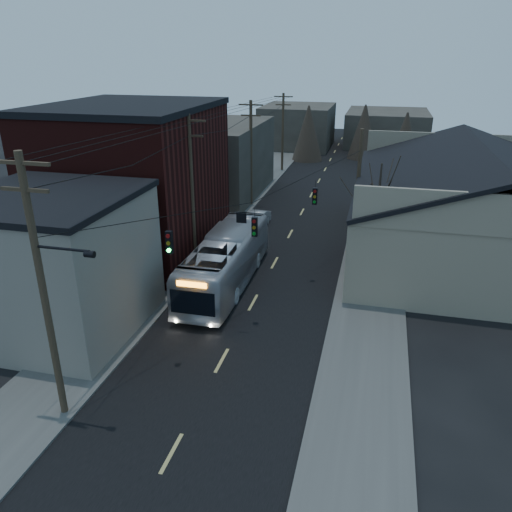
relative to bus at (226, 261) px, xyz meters
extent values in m
plane|color=black|center=(2.20, -15.91, -1.63)|extent=(160.00, 160.00, 0.00)
cube|color=black|center=(2.20, 14.09, -1.62)|extent=(9.00, 110.00, 0.02)
cube|color=#474744|center=(-4.30, 14.09, -1.57)|extent=(4.00, 110.00, 0.12)
cube|color=#474744|center=(8.70, 14.09, -1.57)|extent=(4.00, 110.00, 0.12)
cube|color=slate|center=(-6.80, -6.91, 1.87)|extent=(8.00, 8.00, 7.00)
cube|color=black|center=(-7.80, 4.09, 3.37)|extent=(10.00, 12.00, 10.00)
cube|color=#34302A|center=(-7.30, 20.09, 1.87)|extent=(9.00, 14.00, 7.00)
cube|color=gray|center=(15.20, 9.09, 0.87)|extent=(16.00, 20.00, 5.00)
cube|color=black|center=(11.20, 9.09, 4.67)|extent=(8.16, 20.60, 2.86)
cube|color=#34302A|center=(-3.80, 49.09, 1.37)|extent=(10.00, 12.00, 6.00)
cube|color=#34302A|center=(9.20, 54.09, 0.87)|extent=(12.00, 14.00, 5.00)
cone|color=black|center=(8.70, 4.09, 1.97)|extent=(0.40, 0.40, 7.20)
cylinder|color=#382B1E|center=(-2.80, -12.91, 3.62)|extent=(0.28, 0.28, 10.50)
cube|color=#382B1E|center=(-2.80, -12.91, 8.47)|extent=(2.20, 0.12, 0.12)
cylinder|color=#382B1E|center=(-2.80, 2.09, 3.37)|extent=(0.28, 0.28, 10.00)
cube|color=#382B1E|center=(-2.80, 2.09, 7.97)|extent=(2.20, 0.12, 0.12)
cylinder|color=#382B1E|center=(-2.80, 17.09, 3.12)|extent=(0.28, 0.28, 9.50)
cube|color=#382B1E|center=(-2.80, 17.09, 7.47)|extent=(2.20, 0.12, 0.12)
cylinder|color=#382B1E|center=(-2.80, 32.09, 2.87)|extent=(0.28, 0.28, 9.00)
cube|color=#382B1E|center=(-2.80, 32.09, 6.97)|extent=(2.20, 0.12, 0.12)
cylinder|color=#382B1E|center=(7.20, 9.09, 2.62)|extent=(0.28, 0.28, 8.50)
cube|color=black|center=(0.20, -8.41, 4.32)|extent=(0.28, 0.20, 1.00)
cube|color=black|center=(2.80, -3.91, 3.72)|extent=(0.28, 0.20, 1.00)
cube|color=black|center=(5.00, 2.09, 3.82)|extent=(0.28, 0.20, 1.00)
imported|color=#A5A9B1|center=(0.00, 0.00, 0.00)|extent=(2.81, 11.73, 3.26)
imported|color=#A2A4A9|center=(-0.80, 11.03, -1.00)|extent=(1.71, 3.96, 1.27)
camera|label=1|loc=(8.51, -26.69, 11.83)|focal=35.00mm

